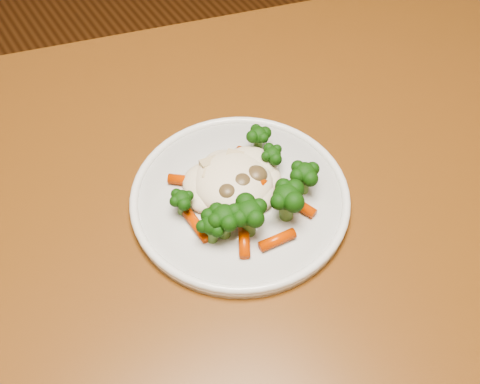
{
  "coord_description": "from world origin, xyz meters",
  "views": [
    {
      "loc": [
        -0.26,
        -0.65,
        1.31
      ],
      "look_at": [
        -0.03,
        -0.3,
        0.77
      ],
      "focal_mm": 45.0,
      "sensor_mm": 36.0,
      "label": 1
    }
  ],
  "objects": [
    {
      "name": "dining_table",
      "position": [
        -0.07,
        -0.34,
        0.65
      ],
      "size": [
        1.37,
        1.09,
        0.75
      ],
      "rotation": [
        0.0,
        0.0,
        -0.28
      ],
      "color": "brown",
      "rests_on": "ground"
    },
    {
      "name": "plate",
      "position": [
        -0.03,
        -0.3,
        0.76
      ],
      "size": [
        0.25,
        0.25,
        0.01
      ],
      "primitive_type": "cylinder",
      "color": "white",
      "rests_on": "dining_table"
    },
    {
      "name": "meal",
      "position": [
        -0.03,
        -0.31,
        0.78
      ],
      "size": [
        0.17,
        0.15,
        0.04
      ],
      "color": "#F8E7C7",
      "rests_on": "plate"
    }
  ]
}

